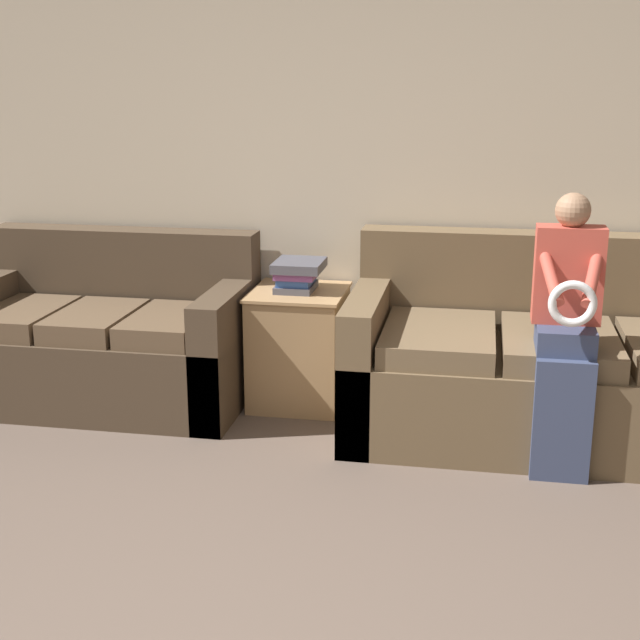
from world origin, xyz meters
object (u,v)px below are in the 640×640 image
object	(u,v)px
side_shelf	(299,345)
couch_main	(555,368)
couch_side	(108,342)
book_stack	(298,274)
child_left_seated	(566,325)

from	to	relation	value
side_shelf	couch_main	bearing A→B (deg)	-8.18
couch_side	book_stack	bearing A→B (deg)	7.32
side_shelf	book_stack	world-z (taller)	book_stack
couch_side	child_left_seated	xyz separation A→B (m)	(2.34, -0.48, 0.35)
couch_main	side_shelf	world-z (taller)	couch_main
couch_side	child_left_seated	size ratio (longest dim) A/B	1.24
couch_side	child_left_seated	bearing A→B (deg)	-11.60
side_shelf	child_left_seated	bearing A→B (deg)	-24.84
couch_main	child_left_seated	bearing A→B (deg)	-90.24
couch_side	side_shelf	size ratio (longest dim) A/B	2.46
couch_side	book_stack	xyz separation A→B (m)	(1.02, 0.13, 0.39)
couch_main	book_stack	distance (m)	1.39
child_left_seated	book_stack	xyz separation A→B (m)	(-1.32, 0.61, 0.04)
child_left_seated	side_shelf	xyz separation A→B (m)	(-1.32, 0.61, -0.35)
book_stack	side_shelf	bearing A→B (deg)	-33.68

